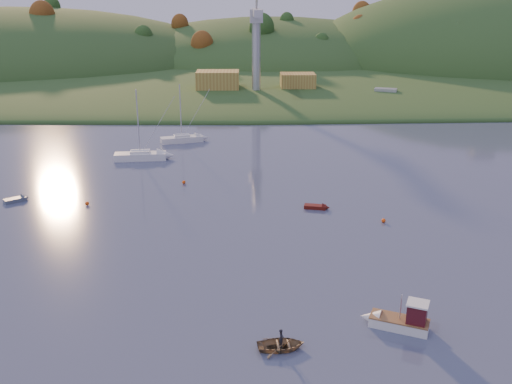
{
  "coord_description": "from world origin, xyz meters",
  "views": [
    {
      "loc": [
        -1.15,
        -27.14,
        25.44
      ],
      "look_at": [
        0.15,
        35.01,
        4.1
      ],
      "focal_mm": 40.0,
      "sensor_mm": 36.0,
      "label": 1
    }
  ],
  "objects_px": {
    "sailboat_near": "(140,155)",
    "canoe": "(281,345)",
    "red_tender": "(320,207)",
    "grey_dinghy": "(20,199)",
    "sailboat_far": "(182,138)",
    "fishing_boat": "(395,319)"
  },
  "relations": [
    {
      "from": "canoe",
      "to": "red_tender",
      "type": "relative_size",
      "value": 1.07
    },
    {
      "from": "red_tender",
      "to": "canoe",
      "type": "bearing_deg",
      "value": -90.77
    },
    {
      "from": "fishing_boat",
      "to": "sailboat_far",
      "type": "relative_size",
      "value": 0.53
    },
    {
      "from": "canoe",
      "to": "red_tender",
      "type": "xyz_separation_m",
      "value": [
        6.84,
        30.23,
        -0.15
      ]
    },
    {
      "from": "sailboat_near",
      "to": "red_tender",
      "type": "bearing_deg",
      "value": -46.82
    },
    {
      "from": "sailboat_near",
      "to": "canoe",
      "type": "bearing_deg",
      "value": -75.13
    },
    {
      "from": "canoe",
      "to": "grey_dinghy",
      "type": "distance_m",
      "value": 46.99
    },
    {
      "from": "canoe",
      "to": "red_tender",
      "type": "bearing_deg",
      "value": -18.55
    },
    {
      "from": "fishing_boat",
      "to": "sailboat_far",
      "type": "height_order",
      "value": "sailboat_far"
    },
    {
      "from": "sailboat_far",
      "to": "canoe",
      "type": "bearing_deg",
      "value": -94.64
    },
    {
      "from": "sailboat_far",
      "to": "grey_dinghy",
      "type": "distance_m",
      "value": 36.33
    },
    {
      "from": "sailboat_far",
      "to": "red_tender",
      "type": "distance_m",
      "value": 41.18
    },
    {
      "from": "sailboat_near",
      "to": "canoe",
      "type": "distance_m",
      "value": 57.34
    },
    {
      "from": "fishing_boat",
      "to": "sailboat_far",
      "type": "distance_m",
      "value": 67.07
    },
    {
      "from": "fishing_boat",
      "to": "red_tender",
      "type": "bearing_deg",
      "value": -60.85
    },
    {
      "from": "sailboat_near",
      "to": "canoe",
      "type": "height_order",
      "value": "sailboat_near"
    },
    {
      "from": "fishing_boat",
      "to": "sailboat_near",
      "type": "bearing_deg",
      "value": -36.34
    },
    {
      "from": "fishing_boat",
      "to": "grey_dinghy",
      "type": "bearing_deg",
      "value": -13.03
    },
    {
      "from": "fishing_boat",
      "to": "canoe",
      "type": "height_order",
      "value": "fishing_boat"
    },
    {
      "from": "canoe",
      "to": "fishing_boat",
      "type": "bearing_deg",
      "value": -78.99
    },
    {
      "from": "canoe",
      "to": "sailboat_near",
      "type": "bearing_deg",
      "value": 14.45
    },
    {
      "from": "sailboat_near",
      "to": "canoe",
      "type": "relative_size",
      "value": 3.18
    }
  ]
}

